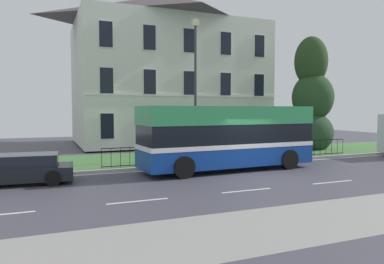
{
  "coord_description": "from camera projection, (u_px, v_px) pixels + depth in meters",
  "views": [
    {
      "loc": [
        -8.73,
        -12.98,
        2.91
      ],
      "look_at": [
        -1.76,
        3.98,
        1.78
      ],
      "focal_mm": 33.94,
      "sensor_mm": 36.0,
      "label": 1
    }
  ],
  "objects": [
    {
      "name": "evergreen_tree",
      "position": [
        310.0,
        106.0,
        25.95
      ],
      "size": [
        3.54,
        3.54,
        8.41
      ],
      "color": "#423328",
      "rests_on": "ground_plane"
    },
    {
      "name": "street_lamp_post",
      "position": [
        195.0,
        81.0,
        20.0
      ],
      "size": [
        0.36,
        0.24,
        7.73
      ],
      "color": "#333338",
      "rests_on": "ground_plane"
    },
    {
      "name": "iron_verge_railing",
      "position": [
        239.0,
        151.0,
        19.97
      ],
      "size": [
        14.93,
        0.04,
        0.97
      ],
      "color": "black",
      "rests_on": "ground_plane"
    },
    {
      "name": "single_decker_bus",
      "position": [
        228.0,
        137.0,
        17.47
      ],
      "size": [
        8.7,
        2.91,
        3.07
      ],
      "rotation": [
        0.0,
        0.0,
        0.05
      ],
      "color": "navy",
      "rests_on": "ground_plane"
    },
    {
      "name": "ground_plane",
      "position": [
        251.0,
        174.0,
        16.58
      ],
      "size": [
        60.0,
        56.0,
        0.18
      ],
      "color": "#43414C"
    },
    {
      "name": "georgian_townhouse",
      "position": [
        166.0,
        69.0,
        31.35
      ],
      "size": [
        15.23,
        10.82,
        12.54
      ],
      "color": "silver",
      "rests_on": "ground_plane"
    },
    {
      "name": "parked_hatchback_00",
      "position": [
        21.0,
        169.0,
        14.22
      ],
      "size": [
        4.17,
        2.08,
        1.17
      ],
      "rotation": [
        0.0,
        0.0,
        3.07
      ],
      "color": "black",
      "rests_on": "ground_plane"
    }
  ]
}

